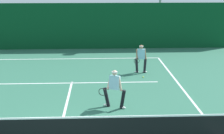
{
  "coord_description": "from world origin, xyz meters",
  "views": [
    {
      "loc": [
        1.31,
        -8.77,
        4.89
      ],
      "look_at": [
        1.94,
        5.44,
        1.0
      ],
      "focal_mm": 51.29,
      "sensor_mm": 36.0,
      "label": 1
    }
  ],
  "objects": [
    {
      "name": "court_line_service",
      "position": [
        0.0,
        6.21,
        0.0
      ],
      "size": [
        8.49,
        0.1,
        0.01
      ],
      "primitive_type": "cube",
      "color": "white",
      "rests_on": "ground_plane"
    },
    {
      "name": "back_fence_windscreen",
      "position": [
        0.0,
        14.31,
        1.65
      ],
      "size": [
        22.15,
        0.12,
        3.31
      ],
      "primitive_type": "cube",
      "color": "#093F1F",
      "rests_on": "ground_plane"
    },
    {
      "name": "court_line_baseline_far",
      "position": [
        0.0,
        11.22,
        0.0
      ],
      "size": [
        10.42,
        0.1,
        0.01
      ],
      "primitive_type": "cube",
      "color": "white",
      "rests_on": "ground_plane"
    },
    {
      "name": "player_near",
      "position": [
        1.92,
        3.02,
        0.84
      ],
      "size": [
        1.08,
        0.81,
        1.53
      ],
      "rotation": [
        0.0,
        0.0,
        2.72
      ],
      "color": "black",
      "rests_on": "ground_plane"
    },
    {
      "name": "tennis_net",
      "position": [
        0.0,
        0.0,
        0.5
      ],
      "size": [
        11.41,
        0.09,
        1.09
      ],
      "color": "#1E4723",
      "rests_on": "ground_plane"
    },
    {
      "name": "player_far",
      "position": [
        3.61,
        7.85,
        0.84
      ],
      "size": [
        0.8,
        0.85,
        1.54
      ],
      "rotation": [
        0.0,
        0.0,
        3.09
      ],
      "color": "black",
      "rests_on": "ground_plane"
    },
    {
      "name": "tennis_ball",
      "position": [
        3.63,
        6.94,
        0.03
      ],
      "size": [
        0.07,
        0.07,
        0.07
      ],
      "primitive_type": "sphere",
      "color": "#D1E033",
      "rests_on": "ground_plane"
    },
    {
      "name": "court_line_centre",
      "position": [
        0.0,
        3.2,
        0.0
      ],
      "size": [
        0.1,
        6.4,
        0.01
      ],
      "primitive_type": "cube",
      "color": "white",
      "rests_on": "ground_plane"
    }
  ]
}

